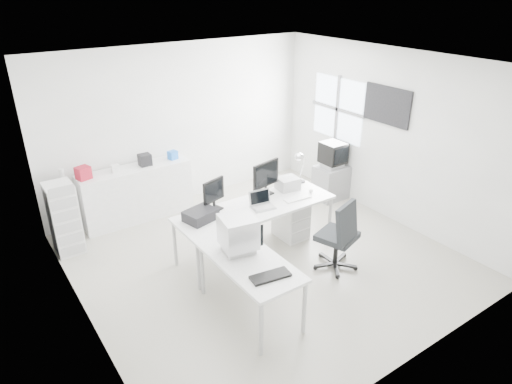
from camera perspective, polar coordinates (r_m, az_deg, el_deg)
floor at (r=6.78m, az=0.97°, el=-8.27°), size 5.00×5.00×0.01m
ceiling at (r=5.73m, az=1.18°, el=15.77°), size 5.00×5.00×0.01m
back_wall at (r=8.16m, az=-9.33°, el=8.23°), size 5.00×0.02×2.80m
left_wall at (r=5.21m, az=-21.92°, el=-3.47°), size 0.02×5.00×2.80m
right_wall at (r=7.76m, az=16.33°, el=6.65°), size 0.02×5.00×2.80m
window at (r=8.46m, az=10.16°, el=10.18°), size 0.02×1.20×1.10m
wall_picture at (r=7.67m, az=16.07°, el=10.36°), size 0.04×0.90×0.60m
main_desk at (r=6.76m, az=0.02°, el=-4.65°), size 2.40×0.80×0.75m
side_desk at (r=5.60m, az=-0.73°, el=-11.75°), size 0.70×1.40×0.75m
drawer_pedestal at (r=7.20m, az=4.38°, el=-3.41°), size 0.40×0.50×0.60m
inkjet_printer at (r=6.23m, az=-6.95°, el=-2.88°), size 0.48×0.41×0.15m
lcd_monitor_small at (r=6.40m, az=-5.31°, el=-0.34°), size 0.43×0.32×0.48m
lcd_monitor_large at (r=6.83m, az=1.24°, el=1.72°), size 0.54×0.30×0.53m
laptop at (r=6.48m, az=0.89°, el=-1.20°), size 0.36×0.37×0.21m
white_keyboard at (r=6.82m, az=5.23°, el=-0.80°), size 0.44×0.16×0.02m
white_mouse at (r=7.03m, az=6.87°, el=0.13°), size 0.06×0.06×0.06m
laser_printer at (r=7.10m, az=3.98°, el=1.08°), size 0.35×0.30×0.18m
desk_lamp at (r=7.31m, az=5.78°, el=3.00°), size 0.17×0.17×0.48m
crt_monitor at (r=5.45m, az=-2.24°, el=-5.57°), size 0.41×0.41×0.41m
black_keyboard at (r=5.10m, az=1.81°, el=-10.47°), size 0.47×0.25×0.03m
office_chair at (r=6.41m, az=10.13°, el=-5.05°), size 0.80×0.80×1.10m
tv_cabinet at (r=8.55m, az=9.36°, el=1.23°), size 0.57×0.47×0.62m
crt_tv at (r=8.35m, az=9.61°, el=4.59°), size 0.50×0.48×0.45m
sideboard at (r=7.91m, az=-14.65°, el=-0.15°), size 1.84×0.46×0.92m
clutter_box_a at (r=7.49m, az=-20.79°, el=2.24°), size 0.24×0.22×0.20m
clutter_box_b at (r=7.62m, az=-17.16°, el=2.84°), size 0.13×0.11×0.12m
clutter_box_c at (r=7.76m, az=-13.73°, el=3.93°), size 0.19×0.18×0.19m
clutter_box_d at (r=7.94m, az=-10.37°, el=4.56°), size 0.17×0.16×0.14m
clutter_bottle at (r=7.47m, az=-23.07°, el=1.86°), size 0.07×0.07×0.22m
filing_cabinet at (r=7.26m, az=-22.85°, el=-3.06°), size 0.38×0.45×1.09m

